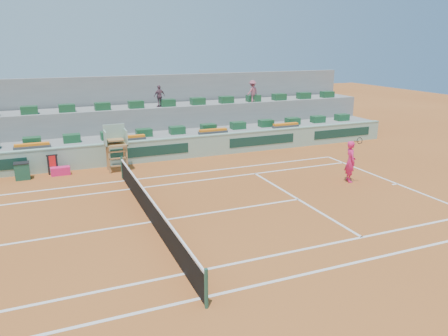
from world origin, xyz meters
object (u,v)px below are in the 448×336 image
Objects in this scene: drink_cooler_a at (22,171)px; tennis_player at (350,161)px; player_bag at (60,171)px; umpire_chair at (115,141)px.

drink_cooler_a is 0.37× the size of tennis_player.
player_bag is 0.39× the size of umpire_chair.
tennis_player reaches higher than player_bag.
tennis_player is (10.02, -6.27, -0.54)m from umpire_chair.
umpire_chair is 1.05× the size of tennis_player.
tennis_player is at bearing -23.92° from drink_cooler_a.
player_bag is 0.41× the size of tennis_player.
umpire_chair reaches higher than tennis_player.
umpire_chair is at bearing 147.95° from tennis_player.
player_bag is at bearing 153.14° from tennis_player.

